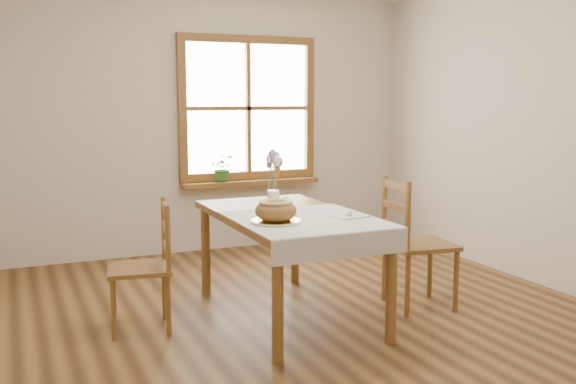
% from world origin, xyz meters
% --- Properties ---
extents(ground, '(5.00, 5.00, 0.00)m').
position_xyz_m(ground, '(0.00, 0.00, 0.00)').
color(ground, brown).
rests_on(ground, ground).
extents(room_walls, '(4.60, 5.10, 2.65)m').
position_xyz_m(room_walls, '(0.00, 0.00, 1.71)').
color(room_walls, beige).
rests_on(room_walls, ground).
extents(window, '(1.46, 0.08, 1.46)m').
position_xyz_m(window, '(0.50, 2.47, 1.45)').
color(window, brown).
rests_on(window, ground).
extents(window_sill, '(1.46, 0.20, 0.05)m').
position_xyz_m(window_sill, '(0.50, 2.40, 0.69)').
color(window_sill, brown).
rests_on(window_sill, ground).
extents(dining_table, '(0.90, 1.60, 0.75)m').
position_xyz_m(dining_table, '(0.00, 0.30, 0.66)').
color(dining_table, brown).
rests_on(dining_table, ground).
extents(table_linen, '(0.91, 0.99, 0.01)m').
position_xyz_m(table_linen, '(0.00, -0.00, 0.76)').
color(table_linen, silver).
rests_on(table_linen, dining_table).
extents(chair_left, '(0.48, 0.47, 0.87)m').
position_xyz_m(chair_left, '(-1.02, 0.45, 0.44)').
color(chair_left, brown).
rests_on(chair_left, ground).
extents(chair_right, '(0.53, 0.51, 0.98)m').
position_xyz_m(chair_right, '(0.99, 0.10, 0.49)').
color(chair_right, brown).
rests_on(chair_right, ground).
extents(bread_plate, '(0.35, 0.35, 0.02)m').
position_xyz_m(bread_plate, '(-0.23, -0.04, 0.77)').
color(bread_plate, white).
rests_on(bread_plate, table_linen).
extents(bread_loaf, '(0.27, 0.27, 0.15)m').
position_xyz_m(bread_loaf, '(-0.23, -0.04, 0.85)').
color(bread_loaf, olive).
rests_on(bread_loaf, bread_plate).
extents(egg_napkin, '(0.26, 0.24, 0.01)m').
position_xyz_m(egg_napkin, '(0.30, -0.04, 0.77)').
color(egg_napkin, silver).
rests_on(egg_napkin, table_linen).
extents(eggs, '(0.20, 0.19, 0.04)m').
position_xyz_m(eggs, '(0.30, -0.04, 0.79)').
color(eggs, white).
rests_on(eggs, egg_napkin).
extents(salt_shaker, '(0.07, 0.07, 0.10)m').
position_xyz_m(salt_shaker, '(-0.03, 0.24, 0.81)').
color(salt_shaker, white).
rests_on(salt_shaker, table_linen).
extents(pepper_shaker, '(0.06, 0.06, 0.09)m').
position_xyz_m(pepper_shaker, '(0.04, 0.43, 0.81)').
color(pepper_shaker, white).
rests_on(pepper_shaker, table_linen).
extents(flower_vase, '(0.11, 0.11, 0.10)m').
position_xyz_m(flower_vase, '(0.04, 0.67, 0.80)').
color(flower_vase, white).
rests_on(flower_vase, dining_table).
extents(lavender_bouquet, '(0.16, 0.16, 0.30)m').
position_xyz_m(lavender_bouquet, '(0.04, 0.67, 1.00)').
color(lavender_bouquet, '#765DA6').
rests_on(lavender_bouquet, flower_vase).
extents(potted_plant, '(0.32, 0.33, 0.21)m').
position_xyz_m(potted_plant, '(0.20, 2.40, 0.82)').
color(potted_plant, '#30692A').
rests_on(potted_plant, window_sill).
extents(amber_bottle, '(0.08, 0.08, 0.19)m').
position_xyz_m(amber_bottle, '(0.79, 2.40, 0.81)').
color(amber_bottle, '#A06D1D').
rests_on(amber_bottle, window_sill).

